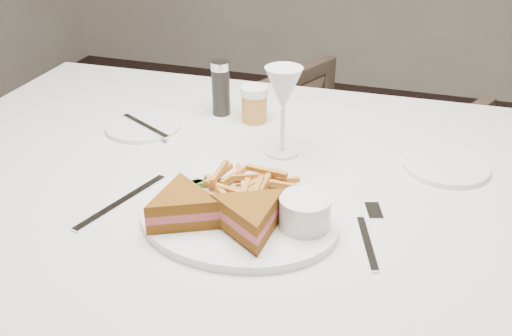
{
  "coord_description": "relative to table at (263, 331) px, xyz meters",
  "views": [
    {
      "loc": [
        -0.14,
        -0.89,
        1.27
      ],
      "look_at": [
        -0.4,
        -0.08,
        0.8
      ],
      "focal_mm": 40.0,
      "sensor_mm": 36.0,
      "label": 1
    }
  ],
  "objects": [
    {
      "name": "table",
      "position": [
        0.0,
        0.0,
        0.0
      ],
      "size": [
        1.47,
        1.0,
        0.75
      ],
      "primitive_type": "cube",
      "rotation": [
        0.0,
        0.0,
        0.03
      ],
      "color": "silver",
      "rests_on": "ground"
    },
    {
      "name": "chair_far",
      "position": [
        0.03,
        0.81,
        -0.04
      ],
      "size": [
        0.86,
        0.84,
        0.68
      ],
      "primitive_type": "imported",
      "rotation": [
        0.0,
        0.0,
        2.71
      ],
      "color": "#4A3B2D",
      "rests_on": "ground"
    },
    {
      "name": "table_setting",
      "position": [
        -0.01,
        -0.06,
        0.41
      ],
      "size": [
        0.79,
        0.57,
        0.18
      ],
      "color": "white",
      "rests_on": "table"
    }
  ]
}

